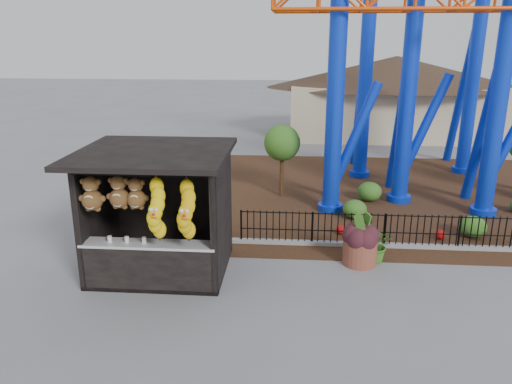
# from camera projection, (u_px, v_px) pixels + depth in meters

# --- Properties ---
(ground) EXTENTS (120.00, 120.00, 0.00)m
(ground) POSITION_uv_depth(u_px,v_px,m) (280.00, 297.00, 11.27)
(ground) COLOR slate
(ground) RESTS_ON ground
(mulch_bed) EXTENTS (18.00, 12.00, 0.02)m
(mulch_bed) POSITION_uv_depth(u_px,v_px,m) (394.00, 194.00, 18.58)
(mulch_bed) COLOR #331E11
(mulch_bed) RESTS_ON ground
(curb) EXTENTS (18.00, 0.18, 0.12)m
(curb) POSITION_uv_depth(u_px,v_px,m) (428.00, 247.00, 13.80)
(curb) COLOR gray
(curb) RESTS_ON ground
(prize_booth) EXTENTS (3.50, 3.40, 3.12)m
(prize_booth) POSITION_uv_depth(u_px,v_px,m) (156.00, 216.00, 11.89)
(prize_booth) COLOR black
(prize_booth) RESTS_ON ground
(picket_fence) EXTENTS (12.20, 0.06, 1.00)m
(picket_fence) POSITION_uv_depth(u_px,v_px,m) (463.00, 233.00, 13.61)
(picket_fence) COLOR black
(picket_fence) RESTS_ON ground
(roller_coaster) EXTENTS (11.00, 6.37, 10.82)m
(roller_coaster) POSITION_uv_depth(u_px,v_px,m) (442.00, 11.00, 16.81)
(roller_coaster) COLOR #0C32DA
(roller_coaster) RESTS_ON ground
(terracotta_planter) EXTENTS (1.06, 1.06, 0.65)m
(terracotta_planter) POSITION_uv_depth(u_px,v_px,m) (360.00, 252.00, 12.82)
(terracotta_planter) COLOR brown
(terracotta_planter) RESTS_ON ground
(planter_foliage) EXTENTS (0.70, 0.70, 0.64)m
(planter_foliage) POSITION_uv_depth(u_px,v_px,m) (361.00, 229.00, 12.63)
(planter_foliage) COLOR #33141A
(planter_foliage) RESTS_ON terracotta_planter
(potted_plant) EXTENTS (1.07, 1.01, 0.94)m
(potted_plant) POSITION_uv_depth(u_px,v_px,m) (377.00, 245.00, 12.92)
(potted_plant) COLOR #195017
(potted_plant) RESTS_ON ground
(landscaping) EXTENTS (8.21, 4.08, 0.68)m
(landscaping) POSITION_uv_depth(u_px,v_px,m) (421.00, 208.00, 16.20)
(landscaping) COLOR #31601C
(landscaping) RESTS_ON mulch_bed
(pavilion) EXTENTS (15.00, 15.00, 4.80)m
(pavilion) POSITION_uv_depth(u_px,v_px,m) (395.00, 83.00, 28.95)
(pavilion) COLOR #BFAD8C
(pavilion) RESTS_ON ground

